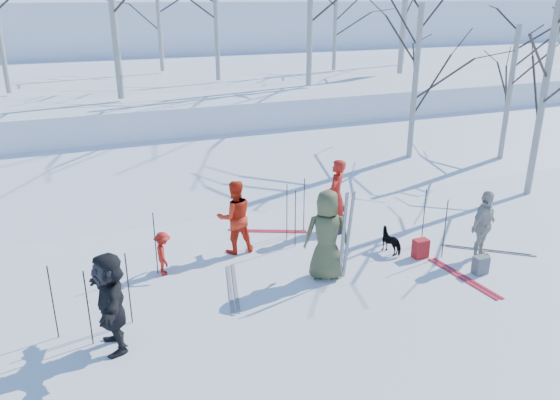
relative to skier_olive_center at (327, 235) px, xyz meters
name	(u,v)px	position (x,y,z in m)	size (l,w,h in m)	color
ground	(309,287)	(-0.50, -0.26, -0.92)	(120.00, 120.00, 0.00)	white
snow_ramp	(213,176)	(-0.50, 6.74, -0.77)	(70.00, 9.50, 1.40)	white
snow_plateau	(155,96)	(-0.50, 16.74, 0.08)	(70.00, 18.00, 2.20)	white
far_hill	(107,40)	(-0.50, 37.74, 1.08)	(90.00, 30.00, 6.00)	white
skier_olive_center	(327,235)	(0.00, 0.00, 0.00)	(0.90, 0.59, 1.85)	#4A4E2F
skier_red_north	(336,196)	(1.25, 2.02, -0.04)	(0.65, 0.42, 1.78)	#B11710
skier_redor_behind	(235,217)	(-1.34, 1.80, -0.09)	(0.81, 0.63, 1.66)	red
skier_red_seated	(163,253)	(-3.01, 1.34, -0.46)	(0.60, 0.34, 0.92)	#B11710
skier_cream_east	(483,225)	(3.47, -0.50, -0.15)	(0.91, 0.38, 1.54)	beige
skier_grey_west	(111,302)	(-4.21, -0.86, -0.08)	(1.56, 0.50, 1.68)	black
dog	(392,241)	(1.86, 0.47, -0.65)	(0.29, 0.64, 0.54)	black
upright_ski_left	(343,237)	(0.22, -0.26, 0.03)	(0.07, 0.02, 1.90)	silver
upright_ski_right	(348,236)	(0.35, -0.23, 0.03)	(0.07, 0.02, 1.90)	silver
ski_pair_a	(488,250)	(3.90, -0.28, -0.91)	(1.62, 1.32, 0.02)	silver
ski_pair_b	(233,288)	(-1.89, 0.25, -0.91)	(0.65, 1.89, 0.02)	silver
ski_pair_c	(269,231)	(-0.27, 2.54, -0.91)	(1.82, 0.96, 0.02)	red
ski_pair_d	(464,278)	(2.56, -1.10, -0.91)	(0.37, 1.91, 0.02)	red
ski_pole_a	(287,212)	(-0.02, 2.01, -0.25)	(0.02, 0.02, 1.34)	black
ski_pole_b	(88,308)	(-4.55, -0.62, -0.25)	(0.02, 0.02, 1.34)	black
ski_pole_c	(53,302)	(-5.08, -0.22, -0.25)	(0.02, 0.02, 1.34)	black
ski_pole_d	(155,244)	(-3.13, 1.42, -0.25)	(0.02, 0.02, 1.34)	black
ski_pole_e	(129,289)	(-3.87, -0.23, -0.25)	(0.02, 0.02, 1.34)	black
ski_pole_f	(424,217)	(2.72, 0.56, -0.25)	(0.02, 0.02, 1.34)	black
ski_pole_g	(445,229)	(2.75, -0.15, -0.25)	(0.02, 0.02, 1.34)	black
ski_pole_h	(295,219)	(-0.01, 1.55, -0.25)	(0.02, 0.02, 1.34)	black
ski_pole_i	(112,295)	(-4.15, -0.34, -0.25)	(0.02, 0.02, 1.34)	black
ski_pole_j	(304,205)	(0.53, 2.27, -0.25)	(0.02, 0.02, 1.34)	black
backpack_red	(421,248)	(2.30, 0.02, -0.71)	(0.32, 0.22, 0.42)	#B41B1E
backpack_grey	(481,265)	(3.00, -1.06, -0.73)	(0.30, 0.20, 0.38)	#5C5D64
backpack_dark	(335,225)	(1.16, 1.85, -0.72)	(0.34, 0.24, 0.40)	black
birch_plateau_b	(335,21)	(7.05, 13.54, 3.38)	(3.54, 3.54, 4.20)	silver
birch_plateau_g	(216,15)	(1.39, 12.49, 3.72)	(4.02, 4.02, 4.89)	silver
birch_plateau_h	(158,13)	(-0.15, 16.10, 3.72)	(4.02, 4.02, 4.88)	silver
birch_edge_b	(543,97)	(7.61, 2.29, 1.86)	(4.50, 4.50, 5.58)	silver
birch_edge_c	(509,98)	(8.82, 4.74, 1.35)	(3.78, 3.78, 4.54)	silver
birch_edge_e	(414,91)	(5.67, 5.42, 1.66)	(4.21, 4.21, 5.16)	silver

